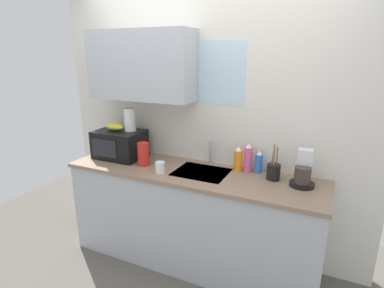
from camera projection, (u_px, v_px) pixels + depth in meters
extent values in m
cube|color=silver|center=(208.00, 124.00, 2.94)|extent=(3.06, 0.10, 2.50)
cube|color=#B2B7BC|center=(141.00, 65.00, 2.84)|extent=(1.01, 0.32, 0.62)
cube|color=silver|center=(215.00, 73.00, 2.74)|extent=(0.56, 0.02, 0.55)
cube|color=#B2B7BC|center=(192.00, 219.00, 2.87)|extent=(2.26, 0.60, 0.86)
cube|color=#8C725B|center=(192.00, 173.00, 2.74)|extent=(2.29, 0.63, 0.03)
cube|color=#9EA0A5|center=(201.00, 179.00, 2.74)|extent=(0.46, 0.38, 0.14)
cylinder|color=#B2B5BA|center=(211.00, 152.00, 2.88)|extent=(0.03, 0.03, 0.23)
cube|color=black|center=(120.00, 144.00, 3.07)|extent=(0.46, 0.34, 0.27)
cube|color=black|center=(104.00, 148.00, 2.94)|extent=(0.28, 0.01, 0.17)
ellipsoid|color=gold|center=(115.00, 127.00, 3.04)|extent=(0.20, 0.11, 0.07)
cylinder|color=white|center=(130.00, 120.00, 3.00)|extent=(0.11, 0.11, 0.22)
cylinder|color=black|center=(302.00, 184.00, 2.43)|extent=(0.19, 0.19, 0.03)
cylinder|color=#3F332D|center=(303.00, 175.00, 2.40)|extent=(0.12, 0.12, 0.13)
cube|color=silver|center=(305.00, 165.00, 2.45)|extent=(0.11, 0.09, 0.26)
cylinder|color=orange|center=(238.00, 161.00, 2.72)|extent=(0.07, 0.07, 0.19)
cone|color=white|center=(239.00, 149.00, 2.68)|extent=(0.05, 0.05, 0.04)
cylinder|color=#E55999|center=(248.00, 160.00, 2.70)|extent=(0.07, 0.07, 0.22)
cone|color=white|center=(249.00, 145.00, 2.66)|extent=(0.05, 0.05, 0.04)
cylinder|color=blue|center=(259.00, 164.00, 2.68)|extent=(0.06, 0.06, 0.16)
cone|color=white|center=(259.00, 153.00, 2.66)|extent=(0.05, 0.05, 0.04)
cylinder|color=red|center=(143.00, 154.00, 2.85)|extent=(0.10, 0.10, 0.22)
cylinder|color=white|center=(160.00, 167.00, 2.70)|extent=(0.08, 0.08, 0.09)
cylinder|color=black|center=(273.00, 172.00, 2.54)|extent=(0.11, 0.11, 0.13)
cylinder|color=olive|center=(272.00, 160.00, 2.52)|extent=(0.03, 0.02, 0.26)
cylinder|color=olive|center=(277.00, 161.00, 2.52)|extent=(0.02, 0.02, 0.24)
cylinder|color=olive|center=(274.00, 162.00, 2.50)|extent=(0.01, 0.03, 0.23)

